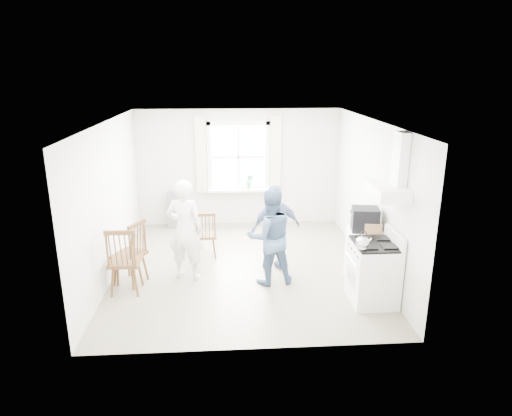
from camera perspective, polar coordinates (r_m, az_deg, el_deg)
The scene contains 16 objects.
room_shell at distance 7.83m, azimuth -1.63°, elevation 1.26°, with size 4.62×5.12×2.64m.
window_assembly at distance 10.17m, azimuth -2.20°, elevation 5.88°, with size 1.88×0.24×1.70m.
range_hood at distance 6.79m, azimuth 16.60°, elevation 3.32°, with size 0.45×0.76×0.94m.
shelf_unit at distance 10.37m, azimuth -9.86°, elevation -0.20°, with size 0.40×0.30×0.80m, color slate.
gas_stove at distance 7.19m, azimuth 14.44°, elevation -7.72°, with size 0.68×0.76×1.12m.
kettle at distance 6.70m, azimuth 13.18°, elevation -4.27°, with size 0.20×0.20×0.28m.
low_cabinet at distance 7.83m, azimuth 13.34°, elevation -5.80°, with size 0.50×0.55×0.90m, color white.
stereo_stack at distance 7.60m, azimuth 13.47°, elevation -1.38°, with size 0.48×0.45×0.38m.
cardboard_box at distance 7.54m, azimuth 14.35°, elevation -2.41°, with size 0.27×0.19×0.17m, color #A1754D.
windsor_chair_a at distance 8.51m, azimuth -6.31°, elevation -2.77°, with size 0.42×0.41×0.92m.
windsor_chair_b at distance 7.35m, azimuth -16.36°, elevation -5.63°, with size 0.49×0.48×1.12m.
windsor_chair_c at distance 7.68m, azimuth -14.96°, elevation -4.62°, with size 0.61×0.61×1.10m.
person_left at distance 7.66m, azimuth -8.85°, elevation -2.73°, with size 0.63×0.63×1.73m, color white.
person_mid at distance 7.43m, azimuth 1.75°, elevation -3.65°, with size 0.78×0.78×1.61m, color #445C7F.
person_right at distance 7.92m, azimuth 2.47°, elevation -2.57°, with size 0.91×0.91×1.55m, color navy.
potted_plant at distance 10.19m, azimuth -0.82°, elevation 3.33°, with size 0.18×0.18×0.33m, color #2F6A33.
Camera 1 is at (-0.29, -7.53, 3.43)m, focal length 32.00 mm.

